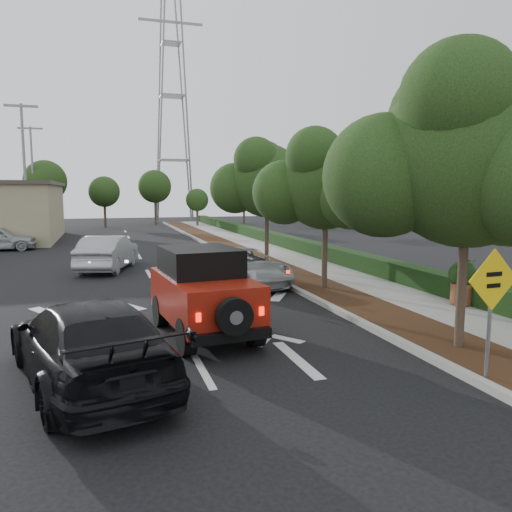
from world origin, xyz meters
name	(u,v)px	position (x,y,z in m)	size (l,w,h in m)	color
ground	(202,369)	(0.00, 0.00, 0.00)	(120.00, 120.00, 0.00)	black
curb	(253,267)	(4.60, 12.00, 0.07)	(0.20, 70.00, 0.15)	#9E9B93
planting_strip	(273,267)	(5.60, 12.00, 0.06)	(1.80, 70.00, 0.12)	black
sidewalk	(312,265)	(7.50, 12.00, 0.06)	(2.00, 70.00, 0.12)	gray
hedge	(339,257)	(8.90, 12.00, 0.40)	(0.80, 70.00, 0.80)	black
transmission_tower	(175,222)	(6.00, 48.00, 0.00)	(7.00, 4.00, 28.00)	slate
street_tree_near	(458,351)	(5.60, -0.50, 0.00)	(3.80, 3.80, 5.92)	black
street_tree_mid	(324,291)	(5.60, 6.50, 0.00)	(3.20, 3.20, 5.32)	black
street_tree_far	(267,265)	(5.60, 13.00, 0.00)	(3.40, 3.40, 5.62)	black
light_pole_a	(29,245)	(-6.50, 26.00, 0.00)	(2.00, 0.22, 9.00)	slate
light_pole_b	(36,232)	(-7.50, 38.00, 0.00)	(2.00, 0.22, 9.00)	slate
red_jeep	(202,291)	(0.48, 2.48, 1.07)	(2.20, 4.24, 2.11)	black
silver_suv_ahead	(244,267)	(3.20, 8.45, 0.68)	(2.25, 4.87, 1.35)	#ADAEB5
black_suv_oncoming	(88,343)	(-2.09, -0.15, 0.77)	(2.17, 5.33, 1.55)	black
silver_sedan_oncoming	(108,253)	(-1.62, 13.61, 0.78)	(1.64, 4.71, 1.55)	#9C9DA3
speed_hump_sign	(492,296)	(4.80, -2.25, 1.63)	(1.10, 0.12, 2.35)	slate
terracotta_planter	(462,278)	(8.37, 2.84, 0.92)	(0.78, 0.78, 1.37)	brown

